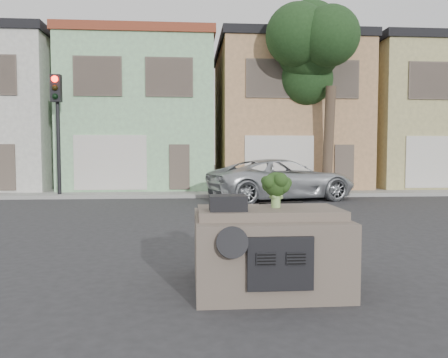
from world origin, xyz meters
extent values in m
plane|color=#303033|center=(0.00, 0.00, 0.00)|extent=(120.00, 120.00, 0.00)
cube|color=gray|center=(0.00, 10.50, 0.07)|extent=(40.00, 3.00, 0.15)
cube|color=#95CC96|center=(-3.50, 14.50, 3.77)|extent=(7.20, 8.20, 7.55)
cube|color=tan|center=(4.00, 14.50, 3.77)|extent=(7.20, 8.20, 7.55)
cube|color=tan|center=(11.50, 14.50, 3.77)|extent=(7.20, 8.20, 7.55)
imported|color=#B9BDC1|center=(2.58, 8.10, 0.00)|extent=(6.38, 4.18, 1.63)
cube|color=black|center=(-6.50, 9.50, 2.55)|extent=(0.40, 0.40, 5.10)
cube|color=#1D3919|center=(5.00, 9.80, 4.25)|extent=(4.40, 4.00, 8.50)
cube|color=#65584C|center=(0.00, -3.00, 0.56)|extent=(2.00, 1.80, 1.12)
cube|color=black|center=(-0.58, -3.35, 1.22)|extent=(0.48, 0.38, 0.20)
cube|color=black|center=(0.28, -2.62, 1.13)|extent=(0.69, 0.15, 0.02)
cube|color=#1D3413|center=(0.10, -3.10, 1.37)|extent=(0.53, 0.53, 0.50)
camera|label=1|loc=(-1.07, -8.98, 1.87)|focal=35.00mm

